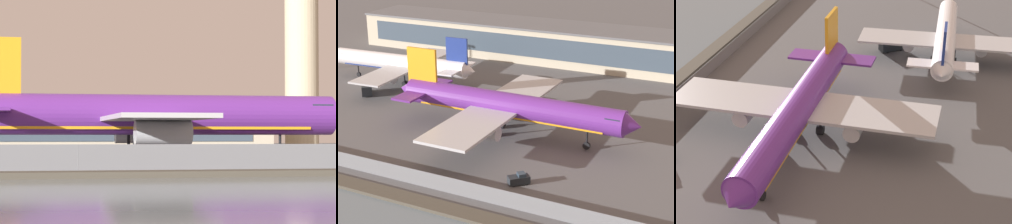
% 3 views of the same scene
% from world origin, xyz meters
% --- Properties ---
extents(ground_plane, '(500.00, 500.00, 0.00)m').
position_xyz_m(ground_plane, '(0.00, 0.00, 0.00)').
color(ground_plane, '#565659').
extents(perimeter_fence, '(280.00, 0.10, 2.52)m').
position_xyz_m(perimeter_fence, '(0.00, -16.00, 1.26)').
color(perimeter_fence, slate).
rests_on(perimeter_fence, ground).
extents(cargo_jet_purple, '(47.64, 40.44, 14.27)m').
position_xyz_m(cargo_jet_purple, '(10.16, 7.90, 5.45)').
color(cargo_jet_purple, '#602889').
rests_on(cargo_jet_purple, ground).
extents(passenger_jet_white, '(39.48, 33.63, 12.12)m').
position_xyz_m(passenger_jet_white, '(-26.05, 25.93, 4.63)').
color(passenger_jet_white, white).
rests_on(passenger_jet_white, ground).
extents(ops_van, '(4.91, 5.36, 2.48)m').
position_xyz_m(ops_van, '(-27.96, 15.25, 1.28)').
color(ops_van, '#1E2328').
rests_on(ops_van, ground).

